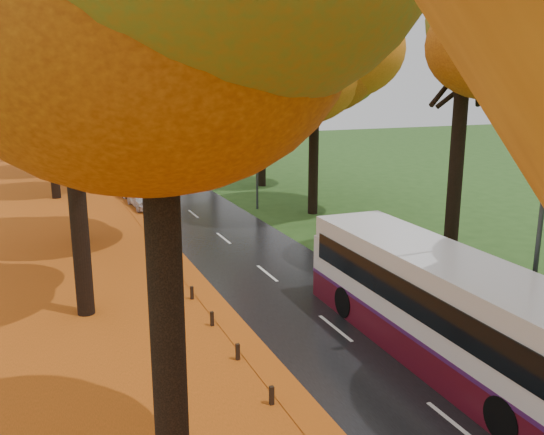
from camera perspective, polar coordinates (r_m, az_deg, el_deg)
road at (r=30.88m, az=-5.39°, el=-1.64°), size 6.50×90.00×0.04m
centre_line at (r=30.87m, az=-5.39°, el=-1.59°), size 0.12×90.00×0.01m
leaf_verge at (r=29.62m, az=-22.27°, el=-3.29°), size 12.00×90.00×0.02m
leaf_drift at (r=30.15m, az=-10.93°, el=-2.15°), size 0.90×90.00×0.01m
trees_left at (r=30.64m, az=-20.45°, el=15.46°), size 9.20×74.00×13.88m
trees_right at (r=34.37m, az=5.22°, el=16.18°), size 9.30×74.20×13.96m
streetlamp_near at (r=17.44m, az=24.68°, el=1.21°), size 2.45×0.18×8.00m
streetlamp_mid at (r=35.98m, az=-1.89°, el=8.18°), size 2.45×0.18×8.00m
streetlamp_far at (r=57.03m, az=-9.87°, el=9.96°), size 2.45×0.18×8.00m
bus at (r=17.72m, az=16.46°, el=-8.22°), size 2.95×11.84×3.10m
car_white at (r=37.94m, az=-12.51°, el=2.12°), size 1.96×4.36×1.46m
car_silver at (r=40.06m, az=-12.82°, el=2.61°), size 2.66×4.33×1.35m
car_dark at (r=54.52m, az=-15.59°, el=5.18°), size 1.91×4.09×1.16m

